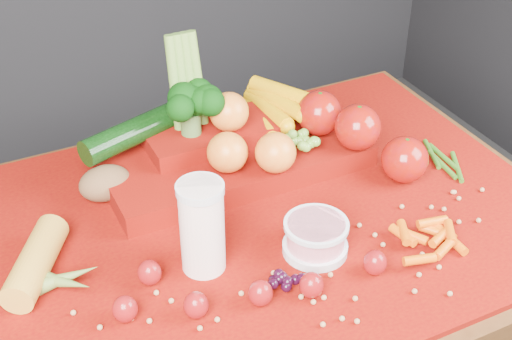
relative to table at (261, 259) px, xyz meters
name	(u,v)px	position (x,y,z in m)	size (l,w,h in m)	color
table	(261,259)	(0.00, 0.00, 0.00)	(1.10, 0.80, 0.75)	#351B0C
red_cloth	(261,217)	(0.00, 0.00, 0.10)	(1.05, 0.75, 0.01)	#710F03
milk_glass	(202,224)	(-0.15, -0.08, 0.20)	(0.08, 0.08, 0.17)	white
yogurt_bowl	(316,236)	(0.04, -0.13, 0.14)	(0.11, 0.11, 0.06)	silver
strawberry_scatter	(238,286)	(-0.13, -0.17, 0.13)	(0.44, 0.18, 0.05)	maroon
dark_grape_cluster	(288,282)	(-0.05, -0.19, 0.12)	(0.06, 0.05, 0.03)	black
soybean_scatter	(316,282)	(0.00, -0.20, 0.11)	(0.84, 0.24, 0.01)	#B17E4C
corn_ear	(50,275)	(-0.39, -0.01, 0.13)	(0.25, 0.27, 0.06)	gold
potato	(105,183)	(-0.24, 0.18, 0.14)	(0.10, 0.07, 0.07)	brown
baby_carrot_pile	(426,237)	(0.22, -0.20, 0.12)	(0.17, 0.17, 0.03)	#D65607
green_bean_pile	(441,161)	(0.40, -0.01, 0.11)	(0.14, 0.12, 0.01)	#2E6216
produce_mound	(252,141)	(0.05, 0.15, 0.17)	(0.62, 0.37, 0.27)	#710F03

